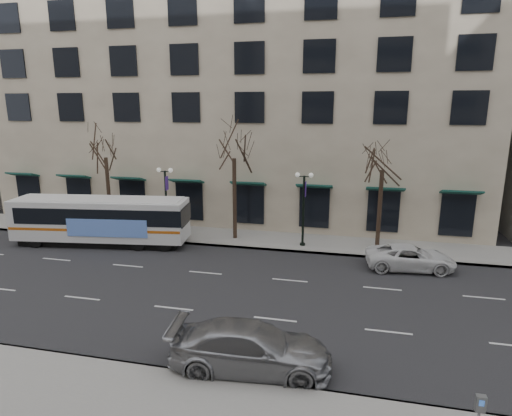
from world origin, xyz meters
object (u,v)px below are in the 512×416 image
(white_pickup, at_px, (410,257))
(pay_station, at_px, (480,407))
(tree_far_left, at_px, (105,145))
(tree_far_mid, at_px, (234,145))
(tree_far_right, at_px, (383,155))
(lamp_post_left, at_px, (166,199))
(silver_car, at_px, (251,348))
(lamp_post_right, at_px, (304,206))
(city_bus, at_px, (102,219))

(white_pickup, distance_m, pay_station, 13.75)
(tree_far_left, height_order, white_pickup, tree_far_left)
(tree_far_left, bearing_deg, tree_far_mid, 0.00)
(tree_far_right, height_order, lamp_post_left, tree_far_right)
(tree_far_mid, xyz_separation_m, lamp_post_left, (-4.99, -0.60, -3.96))
(tree_far_left, bearing_deg, lamp_post_left, -6.83)
(silver_car, height_order, pay_station, silver_car)
(lamp_post_left, bearing_deg, lamp_post_right, 0.00)
(pay_station, bearing_deg, tree_far_left, 142.12)
(tree_far_mid, height_order, lamp_post_right, tree_far_mid)
(silver_car, xyz_separation_m, pay_station, (7.27, -1.91, 0.24))
(lamp_post_right, height_order, city_bus, lamp_post_right)
(tree_far_right, distance_m, pay_station, 17.84)
(tree_far_mid, relative_size, lamp_post_right, 1.64)
(lamp_post_left, xyz_separation_m, pay_station, (17.06, -16.31, -1.84))
(tree_far_left, height_order, city_bus, tree_far_left)
(tree_far_mid, bearing_deg, lamp_post_right, -6.83)
(lamp_post_left, xyz_separation_m, lamp_post_right, (10.00, 0.00, 0.00))
(lamp_post_left, distance_m, silver_car, 17.53)
(lamp_post_left, xyz_separation_m, silver_car, (9.78, -14.40, -2.07))
(lamp_post_right, xyz_separation_m, white_pickup, (6.74, -2.57, -2.22))
(city_bus, bearing_deg, tree_far_right, 1.23)
(tree_far_right, relative_size, white_pickup, 1.56)
(lamp_post_right, bearing_deg, white_pickup, -20.84)
(silver_car, bearing_deg, white_pickup, -35.75)
(white_pickup, bearing_deg, pay_station, 175.78)
(tree_far_left, height_order, lamp_post_right, tree_far_left)
(tree_far_left, xyz_separation_m, pay_station, (22.06, -16.91, -5.59))
(tree_far_left, distance_m, silver_car, 21.86)
(tree_far_left, xyz_separation_m, tree_far_mid, (10.00, 0.00, 0.21))
(tree_far_mid, xyz_separation_m, tree_far_right, (10.00, -0.00, -0.48))
(tree_far_left, height_order, tree_far_right, tree_far_left)
(tree_far_right, bearing_deg, silver_car, -109.16)
(city_bus, bearing_deg, tree_far_mid, 10.93)
(tree_far_mid, xyz_separation_m, white_pickup, (11.75, -3.17, -6.19))
(tree_far_right, relative_size, city_bus, 0.65)
(tree_far_mid, relative_size, tree_far_right, 1.06)
(silver_car, relative_size, pay_station, 4.54)
(lamp_post_right, height_order, silver_car, lamp_post_right)
(tree_far_right, height_order, lamp_post_right, tree_far_right)
(tree_far_right, bearing_deg, lamp_post_right, -173.15)
(tree_far_left, distance_m, tree_far_mid, 10.00)
(white_pickup, bearing_deg, city_bus, 83.99)
(tree_far_left, distance_m, pay_station, 28.35)
(tree_far_left, xyz_separation_m, lamp_post_left, (5.01, -0.60, -3.75))
(white_pickup, bearing_deg, tree_far_right, 23.39)
(tree_far_mid, xyz_separation_m, pay_station, (12.06, -16.91, -5.80))
(lamp_post_left, height_order, pay_station, lamp_post_left)
(tree_far_mid, xyz_separation_m, silver_car, (4.79, -15.00, -6.03))
(tree_far_right, xyz_separation_m, white_pickup, (1.75, -3.17, -5.70))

